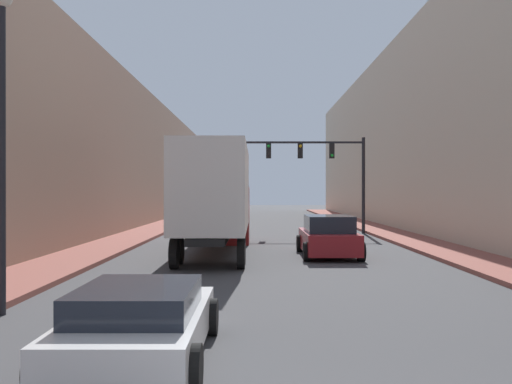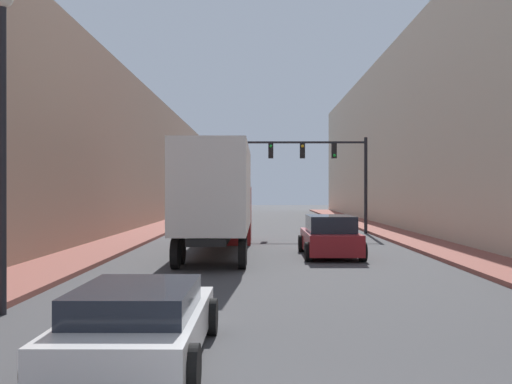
{
  "view_description": "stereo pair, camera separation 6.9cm",
  "coord_description": "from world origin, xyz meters",
  "px_view_note": "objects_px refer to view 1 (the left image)",
  "views": [
    {
      "loc": [
        -0.62,
        -4.18,
        2.54
      ],
      "look_at": [
        -0.66,
        14.19,
        2.51
      ],
      "focal_mm": 40.0,
      "sensor_mm": 36.0,
      "label": 1
    },
    {
      "loc": [
        -0.55,
        -4.18,
        2.54
      ],
      "look_at": [
        -0.66,
        14.19,
        2.51
      ],
      "focal_mm": 40.0,
      "sensor_mm": 36.0,
      "label": 2
    }
  ],
  "objects_px": {
    "sedan_car": "(141,322)",
    "suv_car": "(329,237)",
    "street_lamp": "(3,104)",
    "traffic_signal_gantry": "(328,164)",
    "semi_truck": "(218,196)"
  },
  "relations": [
    {
      "from": "traffic_signal_gantry",
      "to": "street_lamp",
      "type": "distance_m",
      "value": 24.42
    },
    {
      "from": "sedan_car",
      "to": "street_lamp",
      "type": "bearing_deg",
      "value": 138.2
    },
    {
      "from": "semi_truck",
      "to": "sedan_car",
      "type": "bearing_deg",
      "value": -90.67
    },
    {
      "from": "traffic_signal_gantry",
      "to": "street_lamp",
      "type": "xyz_separation_m",
      "value": [
        -9.46,
        -22.51,
        0.14
      ]
    },
    {
      "from": "traffic_signal_gantry",
      "to": "street_lamp",
      "type": "height_order",
      "value": "street_lamp"
    },
    {
      "from": "sedan_car",
      "to": "suv_car",
      "type": "xyz_separation_m",
      "value": [
        4.57,
        13.63,
        0.19
      ]
    },
    {
      "from": "suv_car",
      "to": "street_lamp",
      "type": "height_order",
      "value": "street_lamp"
    },
    {
      "from": "sedan_car",
      "to": "street_lamp",
      "type": "xyz_separation_m",
      "value": [
        -3.47,
        3.1,
        3.77
      ]
    },
    {
      "from": "semi_truck",
      "to": "suv_car",
      "type": "distance_m",
      "value": 4.76
    },
    {
      "from": "semi_truck",
      "to": "suv_car",
      "type": "relative_size",
      "value": 2.58
    },
    {
      "from": "semi_truck",
      "to": "sedan_car",
      "type": "height_order",
      "value": "semi_truck"
    },
    {
      "from": "suv_car",
      "to": "street_lamp",
      "type": "distance_m",
      "value": 13.72
    },
    {
      "from": "suv_car",
      "to": "sedan_car",
      "type": "bearing_deg",
      "value": -108.53
    },
    {
      "from": "sedan_car",
      "to": "traffic_signal_gantry",
      "type": "bearing_deg",
      "value": 76.83
    },
    {
      "from": "sedan_car",
      "to": "traffic_signal_gantry",
      "type": "xyz_separation_m",
      "value": [
        5.99,
        25.61,
        3.63
      ]
    }
  ]
}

